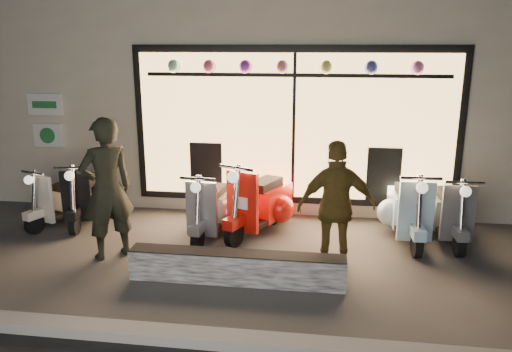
{
  "coord_description": "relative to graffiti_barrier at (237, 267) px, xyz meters",
  "views": [
    {
      "loc": [
        1.31,
        -6.26,
        2.91
      ],
      "look_at": [
        0.35,
        0.6,
        1.05
      ],
      "focal_mm": 35.0,
      "sensor_mm": 36.0,
      "label": 1
    }
  ],
  "objects": [
    {
      "name": "shop_building",
      "position": [
        -0.28,
        5.63,
        1.9
      ],
      "size": [
        10.2,
        6.23,
        4.2
      ],
      "color": "beige",
      "rests_on": "ground"
    },
    {
      "name": "man",
      "position": [
        -1.88,
        0.54,
        0.78
      ],
      "size": [
        0.85,
        0.83,
        1.97
      ],
      "primitive_type": "imported",
      "rotation": [
        0.0,
        0.0,
        3.88
      ],
      "color": "black",
      "rests_on": "ground"
    },
    {
      "name": "scooter_black",
      "position": [
        -2.92,
        1.97,
        0.21
      ],
      "size": [
        0.62,
        1.45,
        1.03
      ],
      "rotation": [
        0.0,
        0.0,
        0.17
      ],
      "color": "black",
      "rests_on": "ground"
    },
    {
      "name": "graffiti_barrier",
      "position": [
        0.0,
        0.0,
        0.0
      ],
      "size": [
        2.7,
        0.28,
        0.4
      ],
      "primitive_type": "cube",
      "color": "black",
      "rests_on": "ground"
    },
    {
      "name": "scooter_grey",
      "position": [
        2.93,
        1.94,
        0.21
      ],
      "size": [
        0.47,
        1.44,
        1.03
      ],
      "rotation": [
        0.0,
        0.0,
        0.03
      ],
      "color": "black",
      "rests_on": "ground"
    },
    {
      "name": "kerb",
      "position": [
        -0.28,
        -1.35,
        -0.14
      ],
      "size": [
        40.0,
        0.25,
        0.12
      ],
      "primitive_type": "cube",
      "color": "slate",
      "rests_on": "ground"
    },
    {
      "name": "woman",
      "position": [
        1.21,
        0.58,
        0.66
      ],
      "size": [
        1.07,
        0.59,
        1.73
      ],
      "primitive_type": "imported",
      "rotation": [
        0.0,
        0.0,
        3.31
      ],
      "color": "brown",
      "rests_on": "ground"
    },
    {
      "name": "scooter_blue",
      "position": [
        2.32,
        1.89,
        0.24
      ],
      "size": [
        0.52,
        1.53,
        1.1
      ],
      "rotation": [
        0.0,
        0.0,
        0.04
      ],
      "color": "black",
      "rests_on": "ground"
    },
    {
      "name": "scooter_cream",
      "position": [
        -3.19,
        1.83,
        0.18
      ],
      "size": [
        0.72,
        1.31,
        0.94
      ],
      "rotation": [
        0.0,
        0.0,
        -0.35
      ],
      "color": "black",
      "rests_on": "ground"
    },
    {
      "name": "scooter_silver",
      "position": [
        -0.66,
        1.63,
        0.21
      ],
      "size": [
        0.54,
        1.44,
        1.03
      ],
      "rotation": [
        0.0,
        0.0,
        -0.09
      ],
      "color": "black",
      "rests_on": "ground"
    },
    {
      "name": "ground",
      "position": [
        -0.28,
        0.65,
        -0.2
      ],
      "size": [
        40.0,
        40.0,
        0.0
      ],
      "primitive_type": "plane",
      "color": "#383533",
      "rests_on": "ground"
    },
    {
      "name": "scooter_red",
      "position": [
        0.1,
        1.87,
        0.26
      ],
      "size": [
        0.93,
        1.58,
        1.15
      ],
      "rotation": [
        0.0,
        0.0,
        -0.41
      ],
      "color": "black",
      "rests_on": "ground"
    }
  ]
}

